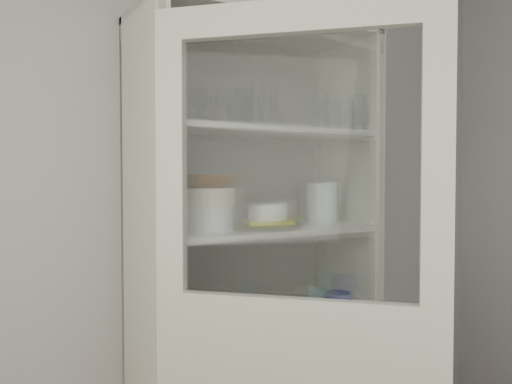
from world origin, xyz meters
TOP-DOWN VIEW (x-y plane):
  - wall_back at (0.00, 1.50)m, footprint 3.60×0.02m
  - pantry_cabinet at (0.20, 1.34)m, footprint 1.00×0.45m
  - cupboard_door at (0.02, 0.73)m, footprint 0.67×0.66m
  - tumbler_0 at (-0.19, 1.15)m, footprint 0.08×0.08m
  - tumbler_1 at (0.06, 1.16)m, footprint 0.08×0.08m
  - tumbler_2 at (0.17, 1.12)m, footprint 0.07×0.07m
  - tumbler_3 at (0.06, 1.12)m, footprint 0.08×0.08m
  - tumbler_4 at (0.41, 1.12)m, footprint 0.10×0.10m
  - tumbler_5 at (0.55, 1.11)m, footprint 0.08×0.08m
  - tumbler_6 at (0.61, 1.12)m, footprint 0.10×0.10m
  - tumbler_7 at (-0.04, 1.24)m, footprint 0.09×0.09m
  - tumbler_8 at (0.10, 1.26)m, footprint 0.08×0.08m
  - tumbler_9 at (0.21, 1.30)m, footprint 0.08×0.08m
  - goblet_0 at (-0.01, 1.36)m, footprint 0.08×0.08m
  - goblet_1 at (0.09, 1.36)m, footprint 0.08×0.08m
  - goblet_2 at (0.29, 1.34)m, footprint 0.08×0.08m
  - goblet_3 at (0.59, 1.35)m, footprint 0.08×0.08m
  - plate_stack_front at (-0.06, 1.21)m, footprint 0.20×0.20m
  - plate_stack_back at (-0.02, 1.38)m, footprint 0.23×0.23m
  - cream_bowl at (-0.06, 1.21)m, footprint 0.28×0.28m
  - terracotta_bowl at (-0.06, 1.21)m, footprint 0.21×0.21m
  - glass_platter at (0.23, 1.23)m, footprint 0.35×0.35m
  - yellow_trivet at (0.23, 1.23)m, footprint 0.23×0.23m
  - white_ramekin at (0.23, 1.23)m, footprint 0.19×0.19m
  - grey_bowl_stack at (0.54, 1.27)m, footprint 0.13×0.13m
  - mug_blue at (0.59, 1.21)m, footprint 0.12×0.12m
  - mug_teal at (0.55, 1.32)m, footprint 0.11×0.11m
  - mug_white at (0.32, 1.16)m, footprint 0.10×0.10m
  - teal_jar at (0.11, 1.32)m, footprint 0.08×0.08m
  - measuring_cups at (0.10, 1.17)m, footprint 0.10×0.10m
  - white_canister at (-0.05, 1.31)m, footprint 0.11×0.11m

SIDE VIEW (x-z plane):
  - cupboard_door at x=0.02m, z-range -0.13..1.87m
  - measuring_cups at x=0.10m, z-range 0.86..0.90m
  - mug_teal at x=0.55m, z-range 0.86..0.95m
  - mug_blue at x=0.59m, z-range 0.86..0.95m
  - mug_white at x=0.32m, z-range 0.86..0.96m
  - teal_jar at x=0.11m, z-range 0.86..0.96m
  - white_canister at x=-0.05m, z-range 0.86..0.98m
  - pantry_cabinet at x=0.20m, z-range -0.11..1.99m
  - glass_platter at x=0.23m, z-range 1.26..1.28m
  - yellow_trivet at x=0.23m, z-range 1.28..1.29m
  - wall_back at x=0.00m, z-range 0.00..2.60m
  - plate_stack_back at x=-0.02m, z-range 1.26..1.34m
  - plate_stack_front at x=-0.06m, z-range 1.26..1.36m
  - white_ramekin at x=0.23m, z-range 1.29..1.36m
  - grey_bowl_stack at x=0.54m, z-range 1.26..1.44m
  - cream_bowl at x=-0.06m, z-range 1.36..1.43m
  - terracotta_bowl at x=-0.06m, z-range 1.43..1.48m
  - tumbler_1 at x=0.06m, z-range 1.66..1.79m
  - tumbler_0 at x=-0.19m, z-range 1.66..1.79m
  - tumbler_5 at x=0.55m, z-range 1.66..1.79m
  - tumbler_3 at x=0.06m, z-range 1.66..1.80m
  - tumbler_7 at x=-0.04m, z-range 1.66..1.80m
  - tumbler_9 at x=0.21m, z-range 1.66..1.80m
  - tumbler_2 at x=0.17m, z-range 1.66..1.80m
  - tumbler_8 at x=0.10m, z-range 1.66..1.81m
  - tumbler_4 at x=0.41m, z-range 1.66..1.81m
  - tumbler_6 at x=0.61m, z-range 1.66..1.82m
  - goblet_3 at x=0.59m, z-range 1.66..1.83m
  - goblet_0 at x=-0.01m, z-range 1.66..1.83m
  - goblet_2 at x=0.29m, z-range 1.66..1.84m
  - goblet_1 at x=0.09m, z-range 1.66..1.84m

